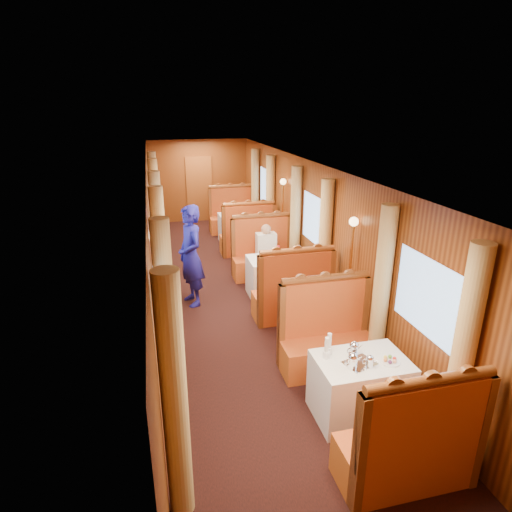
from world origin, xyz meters
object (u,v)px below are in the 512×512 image
object	(u,v)px
table_far	(239,228)
teapot_left	(352,363)
banquette_near_fwd	(409,448)
banquette_mid_fwd	(293,296)
table_mid	(276,277)
banquette_mid_aft	(263,257)
banquette_far_fwd	(248,237)
tea_tray	(360,363)
table_near	(360,387)
steward	(191,256)
teapot_back	(354,351)
fruit_plate	(390,361)
banquette_far_aft	(232,217)
teapot_right	(369,363)
passenger	(266,247)
rose_vase_mid	(278,249)
rose_vase_far	(240,207)
banquette_near_aft	(326,340)

from	to	relation	value
table_far	teapot_left	bearing A→B (deg)	-91.50
banquette_near_fwd	banquette_mid_fwd	xyz separation A→B (m)	(0.00, 3.50, 0.00)
table_mid	banquette_mid_aft	xyz separation A→B (m)	(0.00, 1.01, 0.05)
banquette_near_fwd	banquette_far_fwd	xyz separation A→B (m)	(0.00, 7.00, 0.00)
banquette_mid_aft	banquette_far_fwd	bearing A→B (deg)	90.00
tea_tray	table_near	bearing A→B (deg)	45.45
table_near	table_far	size ratio (longest dim) A/B	1.00
table_far	steward	distance (m)	3.88
banquette_near_fwd	teapot_left	xyz separation A→B (m)	(-0.19, 0.89, 0.40)
banquette_near_fwd	steward	world-z (taller)	steward
teapot_back	teapot_left	bearing A→B (deg)	-128.99
table_far	tea_tray	size ratio (longest dim) A/B	3.09
teapot_left	fruit_plate	size ratio (longest dim) A/B	0.81
banquette_far_aft	teapot_right	distance (m)	8.17
passenger	table_near	bearing A→B (deg)	-90.00
table_near	table_mid	xyz separation A→B (m)	(0.00, 3.50, 0.00)
table_mid	steward	bearing A→B (deg)	179.60
rose_vase_mid	teapot_back	bearing A→B (deg)	-91.57
table_mid	banquette_near_fwd	bearing A→B (deg)	-90.00
banquette_far_fwd	banquette_mid_aft	bearing A→B (deg)	-90.00
teapot_left	fruit_plate	xyz separation A→B (m)	(0.47, 0.01, -0.06)
table_near	banquette_far_aft	size ratio (longest dim) A/B	0.78
teapot_left	rose_vase_far	size ratio (longest dim) A/B	0.52
banquette_mid_aft	teapot_back	size ratio (longest dim) A/B	7.67
tea_tray	rose_vase_mid	size ratio (longest dim) A/B	0.94
table_near	teapot_left	size ratio (longest dim) A/B	5.66
teapot_left	steward	size ratio (longest dim) A/B	0.10
tea_tray	steward	size ratio (longest dim) A/B	0.18
banquette_near_fwd	fruit_plate	distance (m)	1.01
table_near	table_far	world-z (taller)	same
banquette_near_fwd	teapot_back	distance (m)	1.18
banquette_near_aft	table_mid	size ratio (longest dim) A/B	1.28
table_near	fruit_plate	size ratio (longest dim) A/B	4.60
tea_tray	passenger	distance (m)	4.29
teapot_right	fruit_plate	world-z (taller)	teapot_right
banquette_far_fwd	steward	size ratio (longest dim) A/B	0.72
table_mid	banquette_far_fwd	world-z (taller)	banquette_far_fwd
table_far	teapot_back	size ratio (longest dim) A/B	6.01
tea_tray	banquette_near_fwd	bearing A→B (deg)	-85.97
banquette_mid_aft	steward	size ratio (longest dim) A/B	0.72
banquette_near_aft	banquette_mid_aft	world-z (taller)	same
banquette_near_fwd	passenger	bearing A→B (deg)	90.00
table_near	banquette_far_fwd	size ratio (longest dim) A/B	0.78
table_near	table_far	xyz separation A→B (m)	(0.00, 7.00, 0.00)
banquette_mid_fwd	rose_vase_far	bearing A→B (deg)	89.57
steward	banquette_mid_aft	bearing A→B (deg)	106.01
table_near	fruit_plate	distance (m)	0.50
steward	teapot_left	bearing A→B (deg)	5.04
teapot_back	teapot_right	bearing A→B (deg)	-84.19
rose_vase_far	banquette_far_aft	bearing A→B (deg)	92.01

